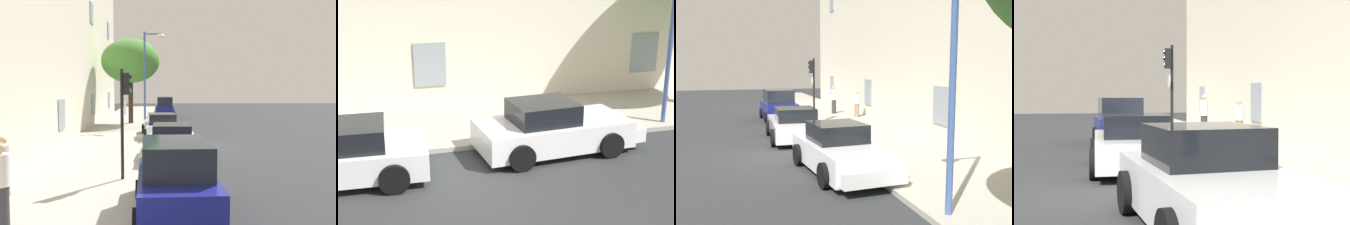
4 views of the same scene
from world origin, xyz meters
The scene contains 3 objects.
ground_plane centered at (0.00, 0.00, 0.00)m, with size 80.00×80.00×0.00m, color #2B2D30.
sidewalk centered at (0.00, 4.39, 0.07)m, with size 60.00×4.25×0.14m, color #A8A399.
sportscar_yellow_flank centered at (2.81, 1.61, 0.62)m, with size 4.62×2.37×1.44m.
Camera 2 is at (-1.89, -10.19, 5.02)m, focal length 52.56 mm.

